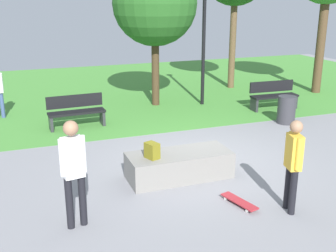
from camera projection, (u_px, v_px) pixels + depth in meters
ground_plane at (198, 160)px, 9.72m from camera, size 28.00×28.00×0.00m
grass_lawn at (116, 89)px, 16.93m from camera, size 26.60×11.90×0.01m
concrete_ledge at (179, 165)px, 8.70m from camera, size 2.13×0.89×0.54m
backpack_on_ledge at (152, 151)px, 8.29m from camera, size 0.29×0.33×0.32m
skater_performing_trick at (73, 166)px, 6.62m from camera, size 0.42×0.25×1.81m
skater_watching at (293, 160)px, 7.14m from camera, size 0.27×0.42×1.66m
skateboard_by_ledge at (239, 201)px, 7.62m from camera, size 0.39×0.82×0.08m
park_bench_center_lawn at (76, 111)px, 11.98m from camera, size 1.62×0.55×0.91m
park_bench_far_right at (273, 95)px, 13.89m from camera, size 1.62×0.53×0.91m
tree_leaning_ash at (155, 4)px, 13.54m from camera, size 2.75×2.75×4.76m
lamp_post at (204, 26)px, 13.81m from camera, size 0.28×0.28×4.41m
trash_bin at (286, 110)px, 12.36m from camera, size 0.53×0.53×0.81m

